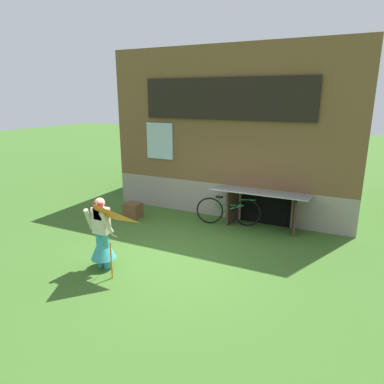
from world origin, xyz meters
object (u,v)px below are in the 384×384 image
person (102,239)px  bicycle_green (228,211)px  kite (95,224)px  wooden_crate (133,210)px

person → bicycle_green: size_ratio=0.87×
kite → bicycle_green: (1.15, 4.05, -0.82)m
kite → person: bearing=121.0°
bicycle_green → wooden_crate: (-2.75, -0.66, -0.18)m
kite → wooden_crate: size_ratio=3.12×
person → bicycle_green: 3.81m
bicycle_green → kite: bearing=-120.5°
person → wooden_crate: size_ratio=3.21×
bicycle_green → wooden_crate: 2.83m
person → wooden_crate: bearing=113.7°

